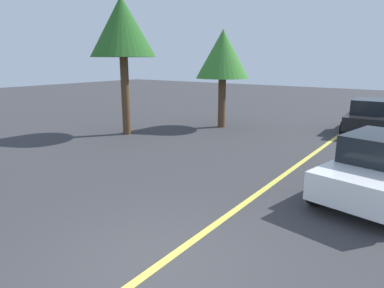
% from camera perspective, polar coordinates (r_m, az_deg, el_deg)
% --- Properties ---
extents(ground_plane, '(80.00, 80.00, 0.00)m').
position_cam_1_polar(ground_plane, '(5.98, -6.15, -19.96)').
color(ground_plane, '#38383A').
extents(lane_marking_centre, '(28.00, 0.16, 0.01)m').
position_cam_1_polar(lane_marking_centre, '(8.16, 8.23, -10.23)').
color(lane_marking_centre, '#E0D14C').
extents(car_black_approaching, '(4.00, 2.21, 1.55)m').
position_cam_1_polar(car_black_approaching, '(17.85, 27.71, 4.15)').
color(car_black_approaching, black).
rests_on(car_black_approaching, ground_plane).
extents(car_white_behind_van, '(4.12, 2.59, 1.60)m').
position_cam_1_polar(car_white_behind_van, '(9.32, 29.06, -3.59)').
color(car_white_behind_van, white).
rests_on(car_white_behind_van, ground_plane).
extents(tree_left_verge, '(2.85, 2.85, 5.97)m').
position_cam_1_polar(tree_left_verge, '(15.70, -11.60, 18.47)').
color(tree_left_verge, '#513823').
rests_on(tree_left_verge, ground_plane).
extents(tree_centre_verge, '(2.60, 2.60, 4.75)m').
position_cam_1_polar(tree_centre_verge, '(17.12, 5.18, 14.62)').
color(tree_centre_verge, '#513823').
rests_on(tree_centre_verge, ground_plane).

